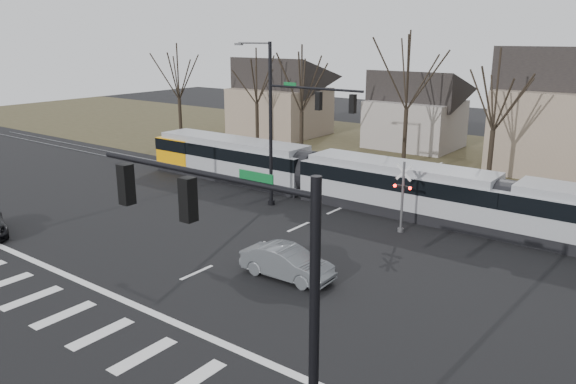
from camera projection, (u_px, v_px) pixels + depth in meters
The scene contains 15 objects.
ground at pixel (163, 288), 24.35m from camera, with size 140.00×140.00×0.00m, color black.
grass_verge at pixel (447, 161), 48.93m from camera, with size 140.00×28.00×0.01m, color #38331E.
crosswalk at pixel (82, 324), 21.27m from camera, with size 27.00×2.60×0.01m.
stop_line at pixel (129, 303), 22.96m from camera, with size 28.00×0.35×0.01m, color silver.
lane_dashes at pixel (352, 203), 36.64m from camera, with size 0.18×30.00×0.01m.
rail_pair at pixel (351, 203), 36.48m from camera, with size 90.00×1.52×0.06m.
tram at pixel (396, 185), 34.41m from camera, with size 40.91×3.04×3.10m.
sedan at pixel (287, 263), 25.17m from camera, with size 4.44×1.68×1.45m, color #595D61.
signal_pole_near_right at pixel (245, 287), 12.47m from camera, with size 6.72×0.44×8.00m.
signal_pole_far at pixel (291, 119), 33.81m from camera, with size 9.28×0.44×10.20m.
rail_crossing_signal at pixel (402, 199), 30.76m from camera, with size 1.08×0.36×4.00m.
tree_row at pixel (447, 112), 41.81m from camera, with size 59.20×7.20×10.00m.
house_a at pixel (280, 93), 60.87m from camera, with size 9.72×8.64×8.60m.
house_b at pixel (416, 106), 53.84m from camera, with size 8.64×7.56×7.65m.
house_c at pixel (569, 107), 43.07m from camera, with size 10.80×8.64×10.10m.
Camera 1 is at (17.78, -14.54, 10.58)m, focal length 35.00 mm.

